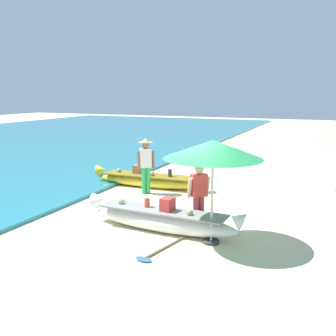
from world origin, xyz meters
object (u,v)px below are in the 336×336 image
boat_yellow_midground (148,180)px  patio_umbrella_large (213,150)px  boat_white_foreground (162,219)px  person_tourist_customer (199,193)px  person_vendor_hatted (146,162)px  paddle (158,251)px

boat_yellow_midground → patio_umbrella_large: size_ratio=1.83×
patio_umbrella_large → boat_white_foreground: bearing=169.0°
person_tourist_customer → patio_umbrella_large: (0.53, -0.69, 1.14)m
boat_white_foreground → boat_yellow_midground: size_ratio=0.97×
boat_white_foreground → boat_yellow_midground: 4.34m
boat_white_foreground → person_tourist_customer: 1.04m
person_vendor_hatted → person_tourist_customer: person_vendor_hatted is taller
boat_yellow_midground → patio_umbrella_large: bearing=-48.7°
person_tourist_customer → boat_white_foreground: bearing=-148.9°
boat_white_foreground → person_vendor_hatted: size_ratio=2.21×
boat_white_foreground → patio_umbrella_large: bearing=-11.0°
boat_white_foreground → patio_umbrella_large: size_ratio=1.77×
patio_umbrella_large → person_vendor_hatted: bearing=135.0°
boat_yellow_midground → patio_umbrella_large: (3.49, -3.97, 1.78)m
boat_white_foreground → paddle: 1.26m
boat_white_foreground → paddle: boat_white_foreground is taller
boat_white_foreground → patio_umbrella_large: patio_umbrella_large is taller
paddle → person_tourist_customer: bearing=79.4°
boat_white_foreground → person_vendor_hatted: bearing=123.1°
boat_yellow_midground → patio_umbrella_large: 5.57m
boat_yellow_midground → person_vendor_hatted: (0.33, -0.81, 0.78)m
boat_yellow_midground → person_tourist_customer: 4.46m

